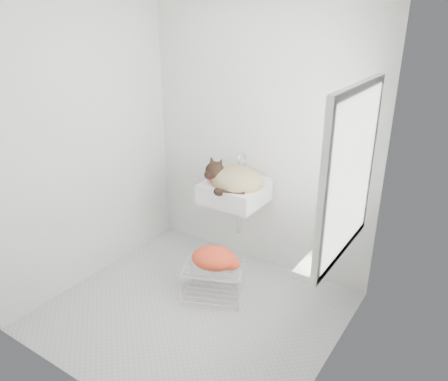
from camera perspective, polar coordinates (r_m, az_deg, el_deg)
The scene contains 15 objects.
floor at distance 3.74m, azimuth -3.87°, elevation -15.23°, with size 2.20×2.00×0.02m, color #AFAFAF.
back_wall at distance 3.92m, azimuth 4.55°, elevation 7.26°, with size 2.20×0.02×2.50m, color silver.
right_wall at distance 2.64m, azimuth 14.80°, elevation -1.46°, with size 0.02×2.00×2.50m, color silver.
left_wall at distance 3.87m, azimuth -17.57°, elevation 6.03°, with size 0.02×2.00×2.50m, color silver.
window_glass at distance 2.78m, azimuth 16.11°, elevation 1.91°, with size 0.01×0.80×1.00m, color white.
window_frame at distance 2.79m, azimuth 15.82°, elevation 1.98°, with size 0.04×0.90×1.10m, color white.
windowsill at distance 3.02m, azimuth 13.68°, elevation -7.03°, with size 0.16×0.88×0.04m, color white.
sink at distance 3.88m, azimuth 1.34°, elevation 0.91°, with size 0.53×0.46×0.21m, color white.
faucet at distance 3.97m, azimuth 2.75°, elevation 3.59°, with size 0.19×0.13×0.19m, color silver, non-canonical shape.
cat at distance 3.84m, azimuth 1.34°, elevation 1.36°, with size 0.51×0.43×0.31m.
wire_rack at distance 3.80m, azimuth -1.41°, elevation -11.59°, with size 0.48×0.34×0.29m, color silver.
towel at distance 3.72m, azimuth -1.32°, elevation -9.33°, with size 0.38×0.27×0.16m, color #C97409.
bottle_a at distance 2.88m, azimuth 12.33°, elevation -8.07°, with size 0.09×0.09×0.23m, color white.
bottle_b at distance 2.98m, azimuth 13.29°, elevation -6.95°, with size 0.09×0.10×0.21m, color #145E7A.
bottle_c at distance 3.15m, azimuth 14.56°, elevation -5.44°, with size 0.13×0.13×0.17m, color silver.
Camera 1 is at (1.82, -2.31, 2.31)m, focal length 35.48 mm.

